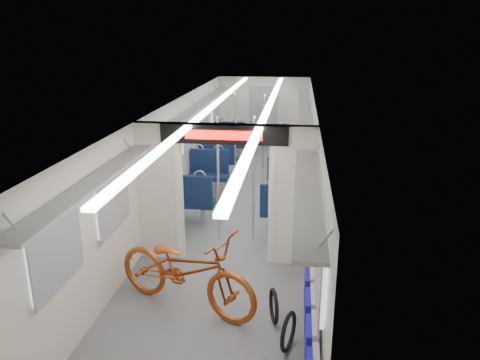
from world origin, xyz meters
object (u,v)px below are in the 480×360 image
(flip_bench, at_px, (311,327))
(seat_bay_near_right, at_px, (286,191))
(stanchion_far_left, at_px, (235,141))
(bike_hoop_b, at_px, (288,334))
(stanchion_far_right, at_px, (263,144))
(bike_hoop_c, at_px, (274,308))
(stanchion_near_left, at_px, (218,180))
(seat_bay_far_right, at_px, (290,149))
(bicycle, at_px, (186,270))
(seat_bay_far_left, at_px, (224,146))
(stanchion_near_right, at_px, (253,180))
(seat_bay_near_left, at_px, (200,182))

(flip_bench, relative_size, seat_bay_near_right, 1.02)
(flip_bench, height_order, stanchion_far_left, stanchion_far_left)
(bike_hoop_b, xyz_separation_m, seat_bay_near_right, (-0.18, 4.33, 0.32))
(flip_bench, xyz_separation_m, stanchion_far_right, (-1.01, 6.26, 0.57))
(bike_hoop_c, relative_size, stanchion_far_right, 0.21)
(bike_hoop_c, bearing_deg, stanchion_near_left, 115.06)
(bike_hoop_b, relative_size, bike_hoop_c, 1.06)
(bike_hoop_b, height_order, stanchion_near_left, stanchion_near_left)
(seat_bay_far_right, xyz_separation_m, stanchion_near_left, (-1.17, -4.97, 0.61))
(bicycle, relative_size, seat_bay_far_right, 1.07)
(seat_bay_far_left, distance_m, stanchion_near_right, 5.10)
(bike_hoop_b, distance_m, seat_bay_near_right, 4.34)
(seat_bay_near_left, relative_size, seat_bay_far_right, 1.07)
(bike_hoop_b, bearing_deg, stanchion_near_right, 103.45)
(seat_bay_near_right, bearing_deg, seat_bay_far_left, 117.34)
(seat_bay_far_right, distance_m, stanchion_far_left, 2.31)
(seat_bay_far_right, bearing_deg, seat_bay_near_left, -119.48)
(flip_bench, xyz_separation_m, bike_hoop_c, (-0.45, 0.90, -0.37))
(seat_bay_far_right, bearing_deg, stanchion_far_right, -106.20)
(seat_bay_far_left, bearing_deg, stanchion_near_left, -81.97)
(bike_hoop_c, distance_m, stanchion_far_left, 5.83)
(bicycle, xyz_separation_m, seat_bay_near_right, (1.25, 3.58, -0.04))
(bike_hoop_b, bearing_deg, seat_bay_near_left, 113.73)
(seat_bay_far_left, height_order, stanchion_far_right, stanchion_far_right)
(seat_bay_near_left, height_order, seat_bay_far_right, seat_bay_near_left)
(bicycle, height_order, seat_bay_near_right, bicycle)
(seat_bay_far_right, bearing_deg, seat_bay_near_right, -90.00)
(flip_bench, distance_m, bike_hoop_b, 0.56)
(stanchion_near_left, bearing_deg, stanchion_far_right, 78.86)
(bicycle, xyz_separation_m, stanchion_near_right, (0.69, 2.31, 0.57))
(bike_hoop_c, xyz_separation_m, stanchion_near_right, (-0.53, 2.51, 0.94))
(bike_hoop_c, xyz_separation_m, seat_bay_far_left, (-1.84, 7.40, 0.36))
(stanchion_far_left, bearing_deg, bike_hoop_c, -77.24)
(seat_bay_near_left, xyz_separation_m, stanchion_far_left, (0.57, 1.50, 0.59))
(seat_bay_far_left, bearing_deg, stanchion_far_left, -72.31)
(seat_bay_near_right, distance_m, seat_bay_far_left, 4.07)
(seat_bay_far_right, height_order, stanchion_far_right, stanchion_far_right)
(seat_bay_near_left, distance_m, stanchion_near_right, 2.15)
(flip_bench, distance_m, stanchion_near_left, 3.75)
(seat_bay_near_right, xyz_separation_m, seat_bay_far_left, (-1.87, 3.62, 0.03))
(bike_hoop_b, relative_size, stanchion_far_left, 0.22)
(seat_bay_near_left, bearing_deg, stanchion_far_right, 44.61)
(bicycle, xyz_separation_m, seat_bay_far_left, (-0.62, 7.20, -0.00))
(bike_hoop_c, relative_size, stanchion_near_left, 0.21)
(bike_hoop_b, xyz_separation_m, stanchion_far_right, (-0.77, 5.91, 0.93))
(bike_hoop_c, relative_size, stanchion_near_right, 0.21)
(bike_hoop_c, height_order, stanchion_near_left, stanchion_near_left)
(bike_hoop_b, bearing_deg, stanchion_far_left, 103.47)
(seat_bay_near_right, relative_size, seat_bay_far_left, 0.89)
(stanchion_near_left, height_order, stanchion_near_right, same)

